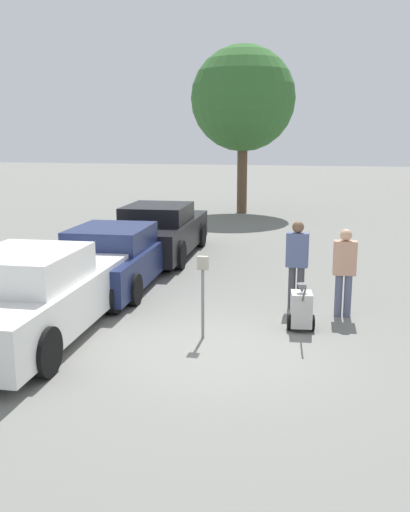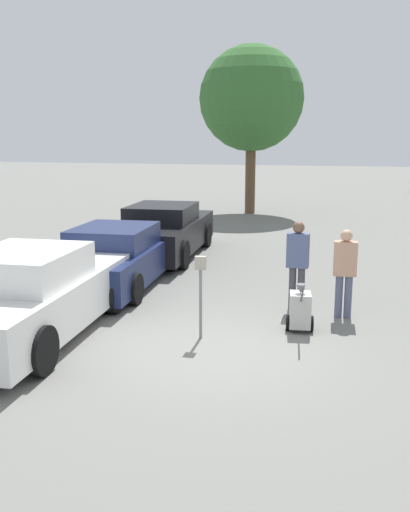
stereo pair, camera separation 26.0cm
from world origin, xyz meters
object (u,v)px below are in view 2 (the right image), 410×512
object	(u,v)px
person_supervisor	(345,268)
equipment_cart	(300,310)
parked_car_black	(164,231)
parked_car_white	(31,296)
parking_meter	(201,282)
person_worker	(298,260)
parked_car_navy	(117,257)

from	to	relation	value
person_supervisor	equipment_cart	xyz separation A→B (m)	(-0.71, -0.99, -0.56)
parked_car_black	equipment_cart	distance (m)	7.01
parked_car_white	equipment_cart	distance (m)	4.59
parking_meter	equipment_cart	size ratio (longest dim) A/B	1.41
person_worker	person_supervisor	bearing A→B (deg)	163.63
person_supervisor	parked_car_white	bearing A→B (deg)	22.12
person_worker	person_supervisor	world-z (taller)	person_worker
person_supervisor	person_worker	bearing A→B (deg)	-21.84
person_worker	equipment_cart	xyz separation A→B (m)	(0.19, -1.29, -0.61)
parked_car_navy	person_worker	xyz separation A→B (m)	(4.16, -0.87, 0.35)
parked_car_navy	parking_meter	world-z (taller)	parking_meter
parked_car_black	person_worker	distance (m)	5.92
parked_car_black	parked_car_navy	bearing A→B (deg)	-93.61
parked_car_white	equipment_cart	size ratio (longest dim) A/B	4.90
parked_car_navy	parked_car_black	distance (m)	3.34
parked_car_black	parking_meter	world-z (taller)	parked_car_black
parked_car_white	person_supervisor	bearing A→B (deg)	21.92
person_worker	parked_car_white	bearing A→B (deg)	35.21
parked_car_black	parking_meter	distance (m)	6.87
person_worker	parked_car_black	bearing A→B (deg)	-43.22
person_worker	equipment_cart	bearing A→B (deg)	100.44
parked_car_white	parked_car_navy	xyz separation A→B (m)	(-0.00, 3.58, -0.07)
parked_car_black	person_worker	size ratio (longest dim) A/B	2.95
parked_car_navy	equipment_cart	world-z (taller)	parked_car_navy
person_supervisor	parking_meter	bearing A→B (deg)	34.36
parked_car_black	person_supervisor	world-z (taller)	person_supervisor
parked_car_white	parking_meter	size ratio (longest dim) A/B	3.48
parked_car_navy	parking_meter	size ratio (longest dim) A/B	3.46
parked_car_white	equipment_cart	world-z (taller)	parked_car_white
parked_car_white	person_supervisor	xyz separation A→B (m)	(5.06, 2.42, 0.24)
parked_car_navy	person_supervisor	size ratio (longest dim) A/B	2.92
parked_car_white	person_supervisor	world-z (taller)	person_supervisor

